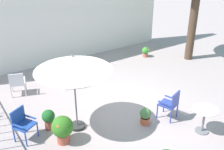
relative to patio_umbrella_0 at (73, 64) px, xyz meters
The scene contains 11 objects.
ground_plane 2.55m from the patio_umbrella_0, ahead, with size 60.00×60.00×0.00m, color #A89695.
patio_umbrella_0 is the anchor object (origin of this frame).
cafe_table_0 3.74m from the patio_umbrella_0, 37.18° to the right, with size 0.67×0.67×0.72m.
patio_chair_0 2.01m from the patio_umbrella_0, 165.78° to the left, with size 0.63×0.61×0.88m.
patio_chair_1 3.05m from the patio_umbrella_0, 24.85° to the right, with size 0.57×0.59×0.91m.
patio_chair_2 2.81m from the patio_umbrella_0, 69.73° to the left, with size 0.47×0.47×0.95m.
patio_chair_3 3.20m from the patio_umbrella_0, 106.76° to the left, with size 0.62×0.60×0.86m.
potted_plant_1 1.77m from the patio_umbrella_0, 150.78° to the left, with size 0.36×0.36×0.60m.
potted_plant_4 6.18m from the patio_umbrella_0, 30.81° to the left, with size 0.33×0.33×0.47m.
potted_plant_6 1.65m from the patio_umbrella_0, 147.73° to the right, with size 0.56×0.56×0.77m.
potted_plant_8 2.55m from the patio_umbrella_0, 28.85° to the right, with size 0.32×0.32×0.50m.
Camera 1 is at (-4.23, -5.69, 4.53)m, focal length 42.07 mm.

